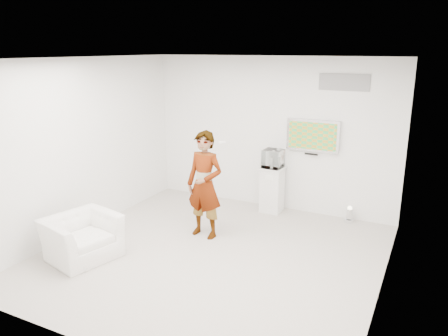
% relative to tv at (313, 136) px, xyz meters
% --- Properties ---
extents(room, '(5.01, 5.01, 3.00)m').
position_rel_tv_xyz_m(room, '(-0.85, -2.45, -0.05)').
color(room, '#A8A09A').
rests_on(room, ground).
extents(tv, '(1.00, 0.08, 0.60)m').
position_rel_tv_xyz_m(tv, '(0.00, 0.00, 0.00)').
color(tv, '#BCBCC1').
rests_on(tv, room).
extents(logo_decal, '(0.90, 0.02, 0.30)m').
position_rel_tv_xyz_m(logo_decal, '(0.50, 0.04, 1.00)').
color(logo_decal, gray).
rests_on(logo_decal, room).
extents(person, '(0.70, 0.50, 1.83)m').
position_rel_tv_xyz_m(person, '(-1.31, -1.84, -0.63)').
color(person, white).
rests_on(person, room).
extents(armchair, '(1.12, 1.21, 0.67)m').
position_rel_tv_xyz_m(armchair, '(-2.61, -3.41, -1.22)').
color(armchair, white).
rests_on(armchair, room).
extents(pedestal, '(0.44, 0.44, 0.90)m').
position_rel_tv_xyz_m(pedestal, '(-0.70, -0.22, -1.10)').
color(pedestal, silver).
rests_on(pedestal, room).
extents(floor_uplight, '(0.25, 0.25, 0.30)m').
position_rel_tv_xyz_m(floor_uplight, '(0.80, -0.12, -1.40)').
color(floor_uplight, white).
rests_on(floor_uplight, room).
extents(vitrine, '(0.37, 0.37, 0.35)m').
position_rel_tv_xyz_m(vitrine, '(-0.70, -0.22, -0.48)').
color(vitrine, silver).
rests_on(vitrine, pedestal).
extents(console, '(0.08, 0.17, 0.22)m').
position_rel_tv_xyz_m(console, '(-0.70, -0.22, -0.54)').
color(console, silver).
rests_on(console, pedestal).
extents(wii_remote, '(0.09, 0.13, 0.03)m').
position_rel_tv_xyz_m(wii_remote, '(-1.05, -1.71, 0.10)').
color(wii_remote, silver).
rests_on(wii_remote, person).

